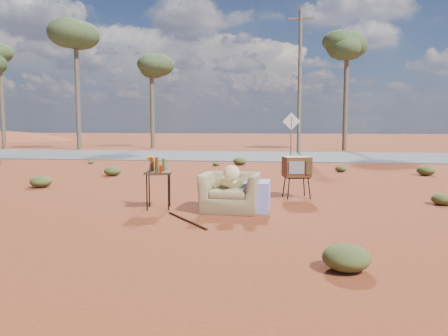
# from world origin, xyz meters

# --- Properties ---
(ground) EXTENTS (140.00, 140.00, 0.00)m
(ground) POSITION_xyz_m (0.00, 0.00, 0.00)
(ground) COLOR maroon
(ground) RESTS_ON ground
(highway) EXTENTS (140.00, 7.00, 0.04)m
(highway) POSITION_xyz_m (0.00, 15.00, 0.02)
(highway) COLOR #565659
(highway) RESTS_ON ground
(armchair) EXTENTS (1.33, 0.84, 0.98)m
(armchair) POSITION_xyz_m (0.29, 0.60, 0.46)
(armchair) COLOR olive
(armchair) RESTS_ON ground
(tv_unit) EXTENTS (0.69, 0.61, 0.94)m
(tv_unit) POSITION_xyz_m (1.51, 2.27, 0.70)
(tv_unit) COLOR black
(tv_unit) RESTS_ON ground
(side_table) EXTENTS (0.61, 0.61, 1.04)m
(side_table) POSITION_xyz_m (-1.29, 0.62, 0.77)
(side_table) COLOR #382714
(side_table) RESTS_ON ground
(rusty_bar) EXTENTS (0.96, 1.23, 0.04)m
(rusty_bar) POSITION_xyz_m (-0.44, -0.46, 0.02)
(rusty_bar) COLOR #522915
(rusty_bar) RESTS_ON ground
(road_sign) EXTENTS (0.78, 0.06, 2.19)m
(road_sign) POSITION_xyz_m (1.50, 12.00, 1.50)
(road_sign) COLOR brown
(road_sign) RESTS_ON ground
(eucalyptus_far_left) EXTENTS (3.20, 3.20, 7.10)m
(eucalyptus_far_left) POSITION_xyz_m (-18.00, 20.00, 5.94)
(eucalyptus_far_left) COLOR brown
(eucalyptus_far_left) RESTS_ON ground
(eucalyptus_left) EXTENTS (3.20, 3.20, 8.10)m
(eucalyptus_left) POSITION_xyz_m (-12.00, 19.00, 6.92)
(eucalyptus_left) COLOR brown
(eucalyptus_left) RESTS_ON ground
(eucalyptus_near_left) EXTENTS (3.20, 3.20, 6.60)m
(eucalyptus_near_left) POSITION_xyz_m (-8.00, 22.00, 5.45)
(eucalyptus_near_left) COLOR brown
(eucalyptus_near_left) RESTS_ON ground
(eucalyptus_center) EXTENTS (3.20, 3.20, 7.60)m
(eucalyptus_center) POSITION_xyz_m (5.00, 21.00, 6.43)
(eucalyptus_center) COLOR brown
(eucalyptus_center) RESTS_ON ground
(utility_pole_center) EXTENTS (1.40, 0.20, 8.00)m
(utility_pole_center) POSITION_xyz_m (2.00, 17.50, 4.15)
(utility_pole_center) COLOR brown
(utility_pole_center) RESTS_ON ground
(scrub_patch) EXTENTS (17.49, 8.07, 0.33)m
(scrub_patch) POSITION_xyz_m (-0.82, 4.41, 0.14)
(scrub_patch) COLOR #484E22
(scrub_patch) RESTS_ON ground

